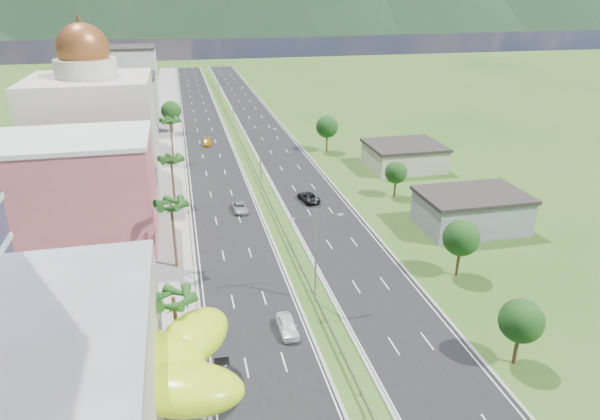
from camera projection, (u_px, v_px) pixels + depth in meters
ground at (340, 354)px, 52.92m from camera, size 500.00×500.00×0.00m
road_left at (206, 136)px, 132.52m from camera, size 11.00×260.00×0.04m
road_right at (266, 132)px, 135.60m from camera, size 11.00×260.00×0.04m
sidewalk_left at (167, 138)px, 130.55m from camera, size 7.00×260.00×0.12m
median_guardrail at (245, 151)px, 117.60m from camera, size 0.10×216.06×0.76m
streetlight_median_b at (316, 249)px, 59.37m from camera, size 6.04×0.25×11.00m
streetlight_median_c at (260, 151)px, 95.44m from camera, size 6.04×0.25×11.00m
streetlight_median_d at (233, 103)px, 136.01m from camera, size 6.04×0.25×11.00m
streetlight_median_e at (218, 78)px, 176.59m from camera, size 6.04×0.25×11.00m
lime_canopy at (120, 368)px, 43.30m from camera, size 18.00×15.00×7.40m
pink_shophouse at (78, 194)px, 73.16m from camera, size 20.00×15.00×15.00m
domed_building at (95, 128)px, 92.44m from camera, size 20.00×20.00×28.70m
midrise_grey at (116, 116)px, 116.46m from camera, size 16.00×15.00×16.00m
midrise_beige at (125, 104)px, 136.87m from camera, size 16.00×15.00×13.00m
midrise_white at (129, 80)px, 156.65m from camera, size 16.00×15.00×18.00m
shed_near at (471, 212)px, 80.27m from camera, size 15.00×10.00×5.00m
shed_far at (404, 157)px, 107.84m from camera, size 14.00×12.00×4.40m
palm_tree_b at (174, 301)px, 48.85m from camera, size 3.60×3.60×8.10m
palm_tree_c at (171, 207)px, 66.34m from camera, size 3.60×3.60×9.60m
palm_tree_d at (171, 161)px, 87.44m from camera, size 3.60×3.60×8.60m
palm_tree_e at (170, 122)px, 109.69m from camera, size 3.60×3.60×9.40m
leafy_tree_lfar at (171, 111)px, 133.27m from camera, size 4.90×4.90×8.05m
leafy_tree_ra at (521, 321)px, 49.88m from camera, size 4.20×4.20×6.90m
leafy_tree_rb at (461, 238)px, 65.68m from camera, size 4.55×4.55×7.47m
leafy_tree_rc at (396, 173)px, 91.85m from camera, size 3.85×3.85×6.33m
leafy_tree_rd at (327, 127)px, 117.62m from camera, size 4.90×4.90×8.05m
mountain_ridge at (257, 31)px, 471.01m from camera, size 860.00×140.00×90.00m
car_white_near_left at (287, 326)px, 55.95m from camera, size 1.90×4.63×1.57m
car_dark_left at (223, 374)px, 49.15m from camera, size 1.58×4.18×1.36m
car_silver_mid_left at (240, 208)px, 86.82m from camera, size 2.50×4.89×1.32m
car_yellow_far_left at (207, 142)px, 124.20m from camera, size 2.34×4.95×1.39m
car_dark_far_right at (308, 197)px, 91.07m from camera, size 3.37×5.74×1.50m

